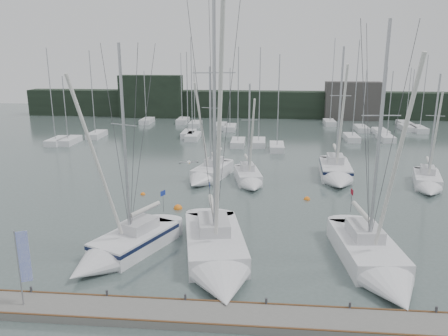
% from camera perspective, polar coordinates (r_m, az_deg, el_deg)
% --- Properties ---
extents(ground, '(160.00, 160.00, 0.00)m').
position_cam_1_polar(ground, '(26.17, 0.98, -13.12)').
color(ground, '#4D5E5A').
rests_on(ground, ground).
extents(dock, '(24.00, 2.00, 0.40)m').
position_cam_1_polar(dock, '(21.79, -0.04, -18.82)').
color(dock, '#61615C').
rests_on(dock, ground).
extents(far_treeline, '(90.00, 4.00, 5.00)m').
position_cam_1_polar(far_treeline, '(85.62, 4.10, 8.32)').
color(far_treeline, black).
rests_on(far_treeline, ground).
extents(far_building_left, '(12.00, 3.00, 8.00)m').
position_cam_1_polar(far_building_left, '(86.22, -9.50, 9.21)').
color(far_building_left, black).
rests_on(far_building_left, ground).
extents(far_building_right, '(10.00, 3.00, 7.00)m').
position_cam_1_polar(far_building_right, '(85.09, 16.42, 8.40)').
color(far_building_right, '#403D3B').
rests_on(far_building_right, ground).
extents(mast_forest, '(54.81, 25.72, 14.64)m').
position_cam_1_polar(mast_forest, '(67.82, 4.54, 4.84)').
color(mast_forest, silver).
rests_on(mast_forest, ground).
extents(sailboat_near_left, '(5.99, 8.65, 13.79)m').
position_cam_1_polar(sailboat_near_left, '(27.90, -13.71, -10.38)').
color(sailboat_near_left, silver).
rests_on(sailboat_near_left, ground).
extents(sailboat_near_center, '(5.45, 11.18, 19.02)m').
position_cam_1_polar(sailboat_near_center, '(25.88, -0.81, -11.92)').
color(sailboat_near_center, silver).
rests_on(sailboat_near_center, ground).
extents(sailboat_near_right, '(4.02, 10.35, 15.10)m').
position_cam_1_polar(sailboat_near_right, '(26.77, 19.41, -11.95)').
color(sailboat_near_right, silver).
rests_on(sailboat_near_right, ground).
extents(sailboat_mid_b, '(4.52, 7.88, 11.78)m').
position_cam_1_polar(sailboat_mid_b, '(42.91, -2.30, -0.95)').
color(sailboat_mid_b, silver).
rests_on(sailboat_mid_b, ground).
extents(sailboat_mid_c, '(3.30, 6.70, 10.17)m').
position_cam_1_polar(sailboat_mid_c, '(41.59, 3.38, -1.55)').
color(sailboat_mid_c, silver).
rests_on(sailboat_mid_c, ground).
extents(sailboat_mid_d, '(3.41, 8.79, 13.74)m').
position_cam_1_polar(sailboat_mid_d, '(44.40, 14.49, -0.75)').
color(sailboat_mid_d, silver).
rests_on(sailboat_mid_d, ground).
extents(sailboat_mid_e, '(4.00, 7.42, 11.15)m').
position_cam_1_polar(sailboat_mid_e, '(44.52, 25.10, -1.87)').
color(sailboat_mid_e, silver).
rests_on(sailboat_mid_e, ground).
extents(buoy_a, '(0.70, 0.70, 0.70)m').
position_cam_1_polar(buoy_a, '(35.73, -6.03, -5.30)').
color(buoy_a, orange).
rests_on(buoy_a, ground).
extents(buoy_b, '(0.54, 0.54, 0.54)m').
position_cam_1_polar(buoy_b, '(38.33, 10.78, -4.07)').
color(buoy_b, orange).
rests_on(buoy_b, ground).
extents(buoy_c, '(0.43, 0.43, 0.43)m').
position_cam_1_polar(buoy_c, '(39.61, -10.54, -3.43)').
color(buoy_c, orange).
rests_on(buoy_c, ground).
extents(dock_banner, '(0.55, 0.28, 3.89)m').
position_cam_1_polar(dock_banner, '(23.24, -24.85, -10.96)').
color(dock_banner, '#A3A5AB').
rests_on(dock_banner, dock).
extents(seagull, '(0.91, 0.45, 0.19)m').
position_cam_1_polar(seagull, '(22.89, -4.63, 0.74)').
color(seagull, white).
rests_on(seagull, ground).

